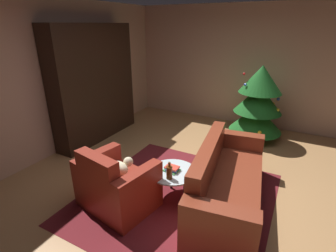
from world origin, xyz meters
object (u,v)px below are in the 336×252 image
object	(u,v)px
coffee_table	(173,174)
book_stack_on_table	(172,169)
armchair_red	(116,186)
couch_red	(226,184)
bookshelf_unit	(101,84)
bottle_on_table	(169,172)
decorated_tree	(258,102)

from	to	relation	value
coffee_table	book_stack_on_table	size ratio (longest dim) A/B	3.07
armchair_red	couch_red	size ratio (longest dim) A/B	0.49
book_stack_on_table	bookshelf_unit	bearing A→B (deg)	151.56
bottle_on_table	decorated_tree	bearing A→B (deg)	77.80
bottle_on_table	decorated_tree	world-z (taller)	decorated_tree
bookshelf_unit	armchair_red	bearing A→B (deg)	-45.48
coffee_table	book_stack_on_table	bearing A→B (deg)	158.80
coffee_table	decorated_tree	xyz separation A→B (m)	(0.63, 2.55, 0.42)
bookshelf_unit	decorated_tree	world-z (taller)	bookshelf_unit
armchair_red	bottle_on_table	distance (m)	0.72
book_stack_on_table	bottle_on_table	xyz separation A→B (m)	(0.05, -0.18, 0.06)
couch_red	coffee_table	size ratio (longest dim) A/B	3.25
couch_red	decorated_tree	bearing A→B (deg)	91.33
bookshelf_unit	couch_red	xyz separation A→B (m)	(2.96, -1.03, -0.82)
armchair_red	couch_red	world-z (taller)	armchair_red
armchair_red	bottle_on_table	xyz separation A→B (m)	(0.60, 0.34, 0.19)
bookshelf_unit	armchair_red	world-z (taller)	bookshelf_unit
bookshelf_unit	book_stack_on_table	distance (m)	2.66
bottle_on_table	coffee_table	bearing A→B (deg)	103.27
armchair_red	coffee_table	xyz separation A→B (m)	(0.56, 0.51, 0.06)
armchair_red	bottle_on_table	size ratio (longest dim) A/B	4.49
bottle_on_table	decorated_tree	size ratio (longest dim) A/B	0.15
decorated_tree	coffee_table	bearing A→B (deg)	-103.89
bottle_on_table	decorated_tree	xyz separation A→B (m)	(0.59, 2.72, 0.29)
book_stack_on_table	armchair_red	bearing A→B (deg)	-136.46
couch_red	book_stack_on_table	bearing A→B (deg)	-164.33
bookshelf_unit	couch_red	size ratio (longest dim) A/B	1.07
coffee_table	decorated_tree	bearing A→B (deg)	76.11
couch_red	book_stack_on_table	world-z (taller)	couch_red
armchair_red	decorated_tree	world-z (taller)	decorated_tree
bottle_on_table	book_stack_on_table	bearing A→B (deg)	106.53
bookshelf_unit	book_stack_on_table	bearing A→B (deg)	-28.44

